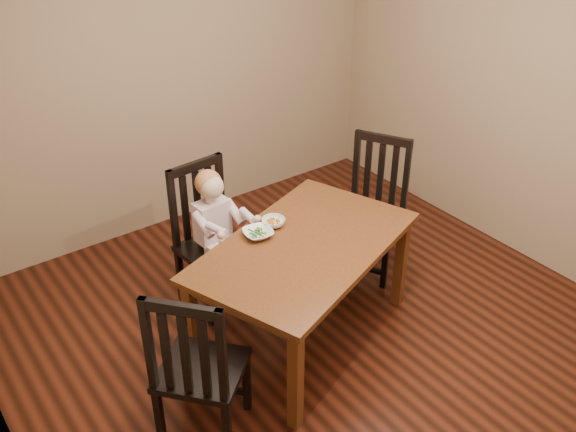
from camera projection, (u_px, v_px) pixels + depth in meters
room at (322, 160)px, 3.82m from camera, size 4.01×4.01×2.71m
dining_table at (304, 255)px, 4.15m from camera, size 1.75×1.38×0.76m
chair_child at (211, 239)px, 4.60m from camera, size 0.50×0.48×1.08m
chair_left at (198, 369)px, 3.51m from camera, size 0.63×0.64×1.07m
chair_right at (373, 209)px, 4.97m from camera, size 0.62×0.62×1.09m
toddler at (214, 225)px, 4.50m from camera, size 0.36×0.43×0.56m
bowl_peas at (258, 233)px, 4.17m from camera, size 0.22×0.22×0.05m
bowl_veg at (273, 222)px, 4.28m from camera, size 0.19×0.19×0.05m
fork at (257, 234)px, 4.12m from camera, size 0.08×0.11×0.05m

